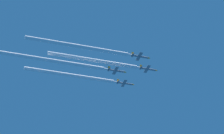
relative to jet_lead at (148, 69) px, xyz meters
name	(u,v)px	position (x,y,z in m)	size (l,w,h in m)	color
jet_lead	(148,69)	(0.00, 0.00, 0.00)	(7.53, 10.96, 2.64)	slate
jet_left_wingman	(125,83)	(-13.96, -9.28, -2.52)	(7.53, 10.96, 2.64)	slate
jet_right_wingman	(141,57)	(13.37, -9.19, -2.47)	(7.53, 10.96, 2.64)	slate
jet_slot	(117,71)	(0.51, -18.57, -4.85)	(7.53, 10.96, 2.64)	slate
smoke_trail_lead	(95,61)	(0.00, -30.77, -0.03)	(2.01, 51.47, 2.01)	white
smoke_trail_left_wingman	(72,75)	(-13.96, -40.71, -2.54)	(2.01, 52.79, 2.01)	white
smoke_trail_right_wingman	(80,46)	(13.37, -42.09, -2.50)	(2.01, 55.73, 2.01)	white
smoke_trail_slot	(50,60)	(0.51, -55.29, -4.88)	(2.01, 63.41, 2.01)	white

